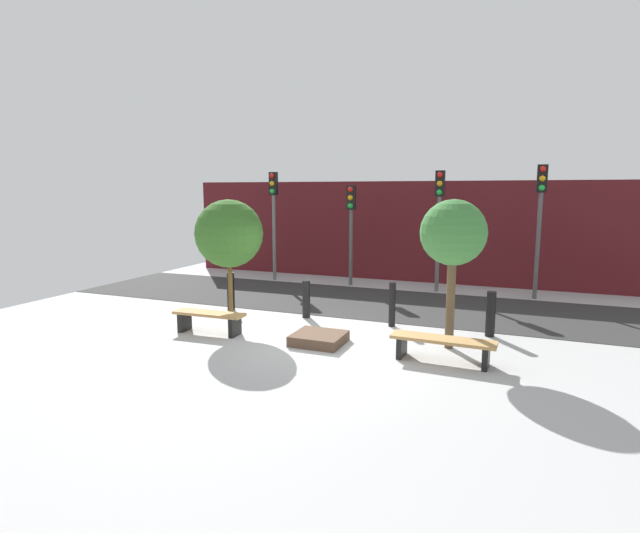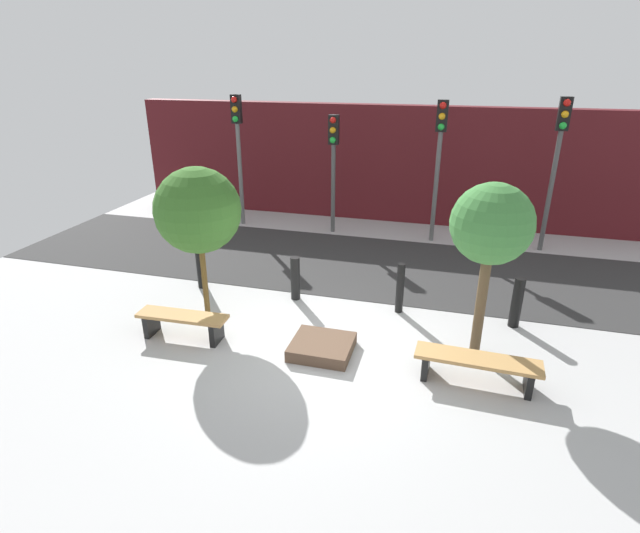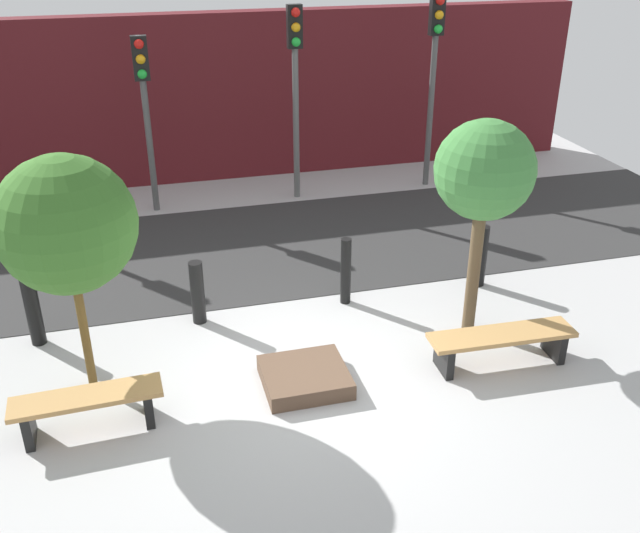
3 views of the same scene
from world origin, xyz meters
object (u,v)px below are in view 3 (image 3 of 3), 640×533
bench_left (88,405)px  planter_bed (305,377)px  bollard_center (346,271)px  bollard_right (480,256)px  bollard_far_left (33,311)px  traffic_light_east (434,57)px  bench_right (501,341)px  traffic_light_mid_east (295,69)px  bollard_left (198,293)px  tree_behind_left_bench (66,225)px  tree_behind_right_bench (484,173)px  traffic_light_mid_west (144,93)px

bench_left → planter_bed: 2.54m
bollard_center → bollard_right: bollard_center is taller
bollard_far_left → traffic_light_east: bearing=30.9°
bench_right → traffic_light_mid_east: size_ratio=0.51×
traffic_light_mid_east → bollard_right: bearing=-67.7°
bollard_right → traffic_light_east: 5.06m
bench_left → bollard_left: bearing=52.6°
bollard_far_left → bollard_right: 6.48m
planter_bed → bench_left: bearing=-175.5°
tree_behind_left_bench → tree_behind_right_bench: size_ratio=0.99×
bollard_right → bollard_far_left: bearing=180.0°
bollard_far_left → bollard_left: size_ratio=1.07×
traffic_light_east → planter_bed: bearing=-123.8°
bollard_right → bench_right: bearing=-109.2°
bench_right → bollard_right: size_ratio=1.93×
bench_left → bollard_far_left: size_ratio=1.66×
bollard_left → traffic_light_mid_west: (-0.33, 4.47, 1.81)m
tree_behind_right_bench → traffic_light_east: (1.71, 5.62, 0.37)m
bench_left → tree_behind_right_bench: size_ratio=0.56×
tree_behind_right_bench → bollard_left: (-3.61, 1.15, -1.81)m
bench_right → bollard_far_left: bearing=162.7°
planter_bed → traffic_light_mid_west: bearing=102.6°
tree_behind_right_bench → traffic_light_mid_east: traffic_light_mid_east is taller
tree_behind_left_bench → traffic_light_east: 8.80m
bollard_left → traffic_light_mid_west: bearing=94.2°
planter_bed → tree_behind_right_bench: (2.53, 0.70, 2.17)m
tree_behind_left_bench → bollard_left: 2.48m
tree_behind_left_bench → bollard_far_left: (-0.72, 1.15, -1.63)m
planter_bed → bollard_far_left: bearing=150.3°
tree_behind_right_bench → bench_right: bearing=-90.0°
tree_behind_right_bench → traffic_light_mid_west: size_ratio=0.90×
bench_right → tree_behind_left_bench: bearing=172.1°
planter_bed → traffic_light_mid_east: size_ratio=0.28×
bollard_far_left → traffic_light_mid_west: bearing=67.7°
bollard_far_left → traffic_light_mid_west: traffic_light_mid_west is taller
planter_bed → bollard_center: 2.18m
tree_behind_right_bench → bollard_right: bearing=58.1°
bollard_left → traffic_light_east: size_ratio=0.24×
tree_behind_left_bench → bollard_right: bearing=11.3°
tree_behind_right_bench → bollard_left: bearing=162.3°
traffic_light_mid_east → bollard_far_left: bearing=-136.2°
tree_behind_left_bench → bollard_right: (5.77, 1.15, -1.64)m
bench_left → traffic_light_mid_west: 6.89m
bollard_right → traffic_light_east: traffic_light_east is taller
bollard_left → tree_behind_right_bench: bearing=-17.7°
tree_behind_right_bench → traffic_light_mid_west: traffic_light_mid_west is taller
traffic_light_mid_east → tree_behind_left_bench: bearing=-125.0°
bench_left → bollard_center: bearing=27.4°
bollard_far_left → traffic_light_mid_east: size_ratio=0.27×
tree_behind_right_bench → bollard_far_left: tree_behind_right_bench is taller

